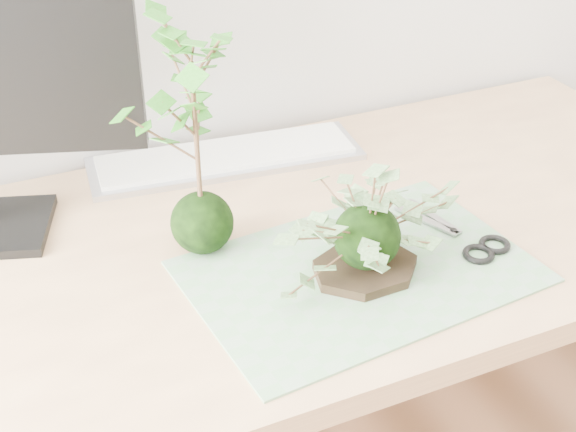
{
  "coord_description": "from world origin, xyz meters",
  "views": [
    {
      "loc": [
        -0.39,
        0.27,
        1.44
      ],
      "look_at": [
        0.0,
        1.14,
        0.84
      ],
      "focal_mm": 50.0,
      "sensor_mm": 36.0,
      "label": 1
    }
  ],
  "objects_px": {
    "keyboard": "(226,157)",
    "desk": "(290,280)",
    "maple_kokedama": "(192,78)",
    "ivy_kokedama": "(369,209)"
  },
  "relations": [
    {
      "from": "desk",
      "to": "keyboard",
      "type": "distance_m",
      "value": 0.29
    },
    {
      "from": "desk",
      "to": "maple_kokedama",
      "type": "height_order",
      "value": "maple_kokedama"
    },
    {
      "from": "ivy_kokedama",
      "to": "maple_kokedama",
      "type": "bearing_deg",
      "value": 140.44
    },
    {
      "from": "desk",
      "to": "keyboard",
      "type": "xyz_separation_m",
      "value": [
        -0.01,
        0.27,
        0.1
      ]
    },
    {
      "from": "desk",
      "to": "ivy_kokedama",
      "type": "bearing_deg",
      "value": -67.66
    },
    {
      "from": "ivy_kokedama",
      "to": "maple_kokedama",
      "type": "height_order",
      "value": "maple_kokedama"
    },
    {
      "from": "keyboard",
      "to": "desk",
      "type": "bearing_deg",
      "value": -82.3
    },
    {
      "from": "keyboard",
      "to": "maple_kokedama",
      "type": "bearing_deg",
      "value": -111.26
    },
    {
      "from": "maple_kokedama",
      "to": "keyboard",
      "type": "height_order",
      "value": "maple_kokedama"
    },
    {
      "from": "keyboard",
      "to": "ivy_kokedama",
      "type": "bearing_deg",
      "value": -74.87
    }
  ]
}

